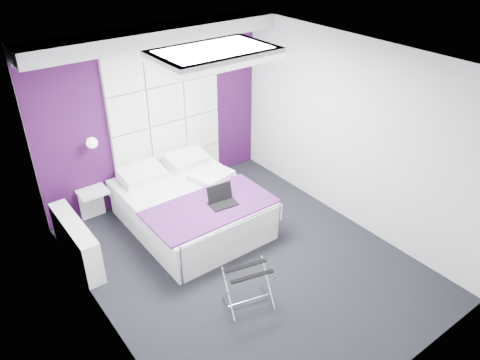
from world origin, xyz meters
The scene contains 15 objects.
floor centered at (0.00, 0.00, 0.00)m, with size 4.40×4.40×0.00m, color black.
ceiling centered at (0.00, 0.00, 2.60)m, with size 4.40×4.40×0.00m, color white.
wall_back centered at (0.00, 2.20, 1.30)m, with size 3.60×3.60×0.00m, color white.
wall_left centered at (-1.80, 0.00, 1.30)m, with size 4.40×4.40×0.00m, color white.
wall_right centered at (1.80, 0.00, 1.30)m, with size 4.40×4.40×0.00m, color white.
accent_wall centered at (0.00, 2.19, 1.30)m, with size 3.58×0.02×2.58m, color #360D3A.
soffit centered at (0.00, 1.95, 2.50)m, with size 3.58×0.50×0.20m, color white.
headboard centered at (0.15, 2.14, 1.17)m, with size 1.80×0.08×2.30m, color silver, non-canonical shape.
skylight centered at (0.00, 0.60, 2.55)m, with size 1.36×0.86×0.12m, color white, non-canonical shape.
wall_lamp centered at (-1.05, 2.06, 1.22)m, with size 0.15×0.15×0.15m, color white.
radiator centered at (-1.69, 1.30, 0.30)m, with size 0.22×1.20×0.60m, color white.
bed centered at (-0.11, 1.13, 0.30)m, with size 1.68×2.02×0.71m.
nightstand centered at (-1.16, 2.02, 0.48)m, with size 0.40×0.31×0.04m, color white.
luggage_rack centered at (-0.42, -0.60, 0.25)m, with size 0.51×0.37×0.50m.
laptop centered at (0.05, 0.60, 0.63)m, with size 0.35×0.25×0.25m.
Camera 1 is at (-2.85, -3.68, 3.95)m, focal length 35.00 mm.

